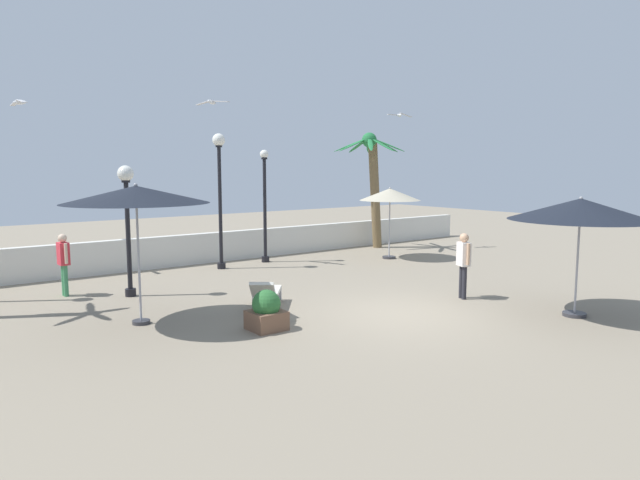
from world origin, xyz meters
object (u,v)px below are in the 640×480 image
seagull_1 (212,102)px  seagull_2 (400,115)px  lamp_post_0 (265,201)px  lamp_post_1 (127,210)px  patio_umbrella_2 (580,210)px  guest_0 (464,259)px  lamp_post_2 (220,180)px  seagull_0 (19,102)px  planter (266,312)px  patio_umbrella_0 (390,195)px  palm_tree_0 (373,176)px  lounge_chair_0 (266,293)px  guest_1 (64,259)px  patio_umbrella_1 (136,195)px

seagull_1 → seagull_2: seagull_1 is taller
lamp_post_0 → lamp_post_1: lamp_post_0 is taller
patio_umbrella_2 → guest_0: 3.09m
lamp_post_2 → guest_0: (2.88, -7.73, -1.92)m
lamp_post_0 → seagull_0: 8.29m
patio_umbrella_2 → guest_0: size_ratio=1.84×
lamp_post_0 → planter: (-4.55, -7.32, -1.79)m
lamp_post_2 → guest_0: lamp_post_2 is taller
patio_umbrella_2 → seagull_1: bearing=106.7°
lamp_post_2 → guest_0: bearing=-69.5°
patio_umbrella_0 → seagull_1: size_ratio=2.00×
patio_umbrella_0 → lamp_post_1: size_ratio=0.77×
palm_tree_0 → planter: bearing=-142.7°
patio_umbrella_2 → seagull_2: bearing=65.9°
patio_umbrella_0 → seagull_0: size_ratio=1.99×
lamp_post_0 → seagull_2: (6.19, -0.45, 3.29)m
planter → patio_umbrella_0: bearing=31.1°
lounge_chair_0 → guest_0: guest_0 is taller
lounge_chair_0 → seagull_2: bearing=28.7°
lounge_chair_0 → guest_1: bearing=128.3°
patio_umbrella_1 → patio_umbrella_2: 9.73m
patio_umbrella_2 → lamp_post_0: 10.79m
patio_umbrella_1 → lamp_post_2: 6.81m
lamp_post_0 → guest_1: bearing=-168.7°
guest_0 → planter: 5.62m
palm_tree_0 → lamp_post_1: (-11.18, -2.78, -0.75)m
lamp_post_0 → lamp_post_2: bearing=-172.3°
patio_umbrella_0 → planter: (-8.63, -5.21, -1.98)m
lamp_post_2 → guest_1: bearing=-167.4°
patio_umbrella_2 → lamp_post_2: bearing=108.7°
lamp_post_0 → guest_0: bearing=-82.9°
patio_umbrella_1 → seagull_0: 8.38m
patio_umbrella_2 → lounge_chair_0: patio_umbrella_2 is taller
guest_1 → seagull_2: (13.28, 0.97, 4.47)m
palm_tree_0 → planter: 12.85m
patio_umbrella_0 → seagull_2: size_ratio=2.64×
palm_tree_0 → lamp_post_2: palm_tree_0 is taller
patio_umbrella_0 → guest_0: size_ratio=1.55×
palm_tree_0 → lamp_post_0: size_ratio=1.20×
patio_umbrella_1 → guest_1: patio_umbrella_1 is taller
guest_0 → patio_umbrella_2: bearing=-76.7°
patio_umbrella_2 → lamp_post_2: size_ratio=0.70×
patio_umbrella_0 → planter: patio_umbrella_0 is taller
guest_1 → seagull_1: (5.37, 1.90, 4.54)m
patio_umbrella_1 → seagull_2: bearing=20.9°
planter → lamp_post_0: bearing=58.2°
palm_tree_0 → planter: size_ratio=5.63×
patio_umbrella_1 → planter: size_ratio=3.62×
lamp_post_1 → lamp_post_2: (3.84, 2.23, 0.68)m
palm_tree_0 → seagull_0: seagull_0 is taller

